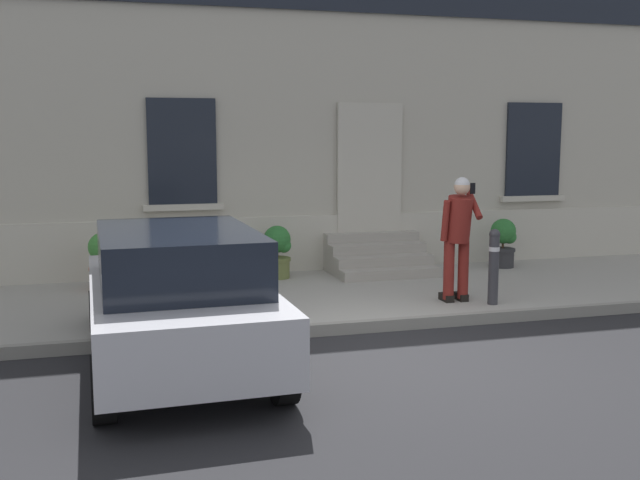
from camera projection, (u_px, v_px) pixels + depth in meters
ground_plane at (376, 354)px, 8.47m from camera, size 80.00×80.00×0.00m
sidewalk at (312, 297)px, 11.12m from camera, size 24.00×3.60×0.15m
curb_edge at (351, 328)px, 9.35m from camera, size 24.00×0.12×0.15m
building_facade at (275, 62)px, 12.99m from camera, size 24.00×1.52×7.50m
entrance_stoop at (377, 258)px, 12.74m from camera, size 1.67×1.28×0.64m
hatchback_car_silver at (177, 295)px, 7.88m from camera, size 1.88×4.11×1.50m
bollard_near_person at (494, 264)px, 10.24m from camera, size 0.15×0.15×1.04m
person_on_phone at (458, 231)px, 10.31m from camera, size 0.51×0.50×1.75m
planter_terracotta at (104, 259)px, 11.29m from camera, size 0.44×0.44×0.86m
planter_olive at (278, 250)px, 12.15m from camera, size 0.44×0.44×0.86m
planter_charcoal at (503, 242)px, 13.16m from camera, size 0.44×0.44×0.86m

